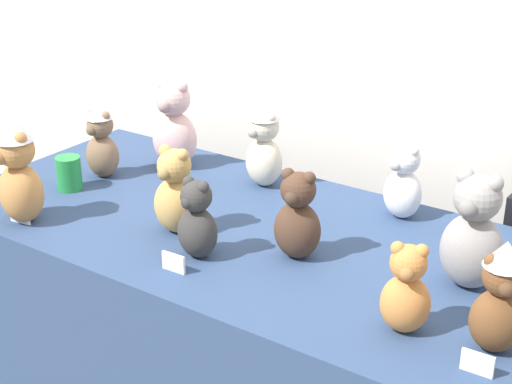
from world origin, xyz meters
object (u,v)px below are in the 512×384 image
at_px(display_table, 256,340).
at_px(teddy_bear_cocoa, 297,217).
at_px(teddy_bear_blush, 174,127).
at_px(teddy_bear_cream, 264,144).
at_px(teddy_bear_charcoal, 197,221).
at_px(teddy_bear_honey, 175,193).
at_px(teddy_bear_caramel, 18,171).
at_px(teddy_bear_ash, 473,234).
at_px(teddy_bear_mocha, 101,140).
at_px(teddy_bear_ginger, 406,291).
at_px(party_cup_green, 69,173).
at_px(teddy_bear_chestnut, 500,298).
at_px(teddy_bear_snow, 403,183).

height_order(display_table, teddy_bear_cocoa, teddy_bear_cocoa).
height_order(teddy_bear_blush, teddy_bear_cream, teddy_bear_blush).
bearing_deg(display_table, teddy_bear_charcoal, -100.20).
bearing_deg(teddy_bear_honey, teddy_bear_caramel, -154.93).
height_order(display_table, teddy_bear_ash, teddy_bear_ash).
bearing_deg(teddy_bear_mocha, teddy_bear_cocoa, -6.82).
bearing_deg(display_table, teddy_bear_honey, -144.21).
height_order(teddy_bear_ginger, teddy_bear_charcoal, teddy_bear_charcoal).
xyz_separation_m(teddy_bear_mocha, party_cup_green, (-0.01, -0.14, -0.07)).
relative_size(teddy_bear_blush, teddy_bear_ash, 1.00).
bearing_deg(teddy_bear_ash, display_table, -172.72).
relative_size(teddy_bear_cream, teddy_bear_charcoal, 1.28).
bearing_deg(teddy_bear_chestnut, teddy_bear_honey, 146.09).
xyz_separation_m(teddy_bear_ash, teddy_bear_ginger, (-0.05, -0.28, -0.04)).
relative_size(display_table, party_cup_green, 17.50).
bearing_deg(teddy_bear_honey, teddy_bear_snow, 41.91).
bearing_deg(teddy_bear_caramel, teddy_bear_mocha, 109.26).
relative_size(teddy_bear_honey, teddy_bear_charcoal, 1.14).
relative_size(display_table, teddy_bear_ash, 6.24).
bearing_deg(teddy_bear_cream, teddy_bear_snow, 20.44).
height_order(teddy_bear_mocha, party_cup_green, teddy_bear_mocha).
distance_m(teddy_bear_ash, teddy_bear_snow, 0.42).
xyz_separation_m(teddy_bear_cocoa, teddy_bear_cream, (-0.35, 0.36, 0.02)).
bearing_deg(party_cup_green, teddy_bear_honey, -5.05).
relative_size(teddy_bear_mocha, teddy_bear_caramel, 0.81).
height_order(teddy_bear_chestnut, party_cup_green, teddy_bear_chestnut).
distance_m(teddy_bear_blush, teddy_bear_caramel, 0.60).
height_order(teddy_bear_cocoa, teddy_bear_caramel, teddy_bear_caramel).
bearing_deg(teddy_bear_blush, teddy_bear_mocha, -129.97).
xyz_separation_m(display_table, teddy_bear_snow, (0.30, 0.32, 0.48)).
distance_m(teddy_bear_blush, teddy_bear_mocha, 0.25).
distance_m(teddy_bear_ash, teddy_bear_caramel, 1.27).
bearing_deg(party_cup_green, teddy_bear_snow, 22.96).
bearing_deg(teddy_bear_blush, teddy_bear_charcoal, -51.66).
distance_m(display_table, teddy_bear_ash, 0.81).
bearing_deg(teddy_bear_honey, teddy_bear_ash, 11.27).
xyz_separation_m(teddy_bear_blush, party_cup_green, (-0.15, -0.35, -0.09)).
bearing_deg(teddy_bear_mocha, teddy_bear_snow, 17.17).
distance_m(teddy_bear_chestnut, teddy_bear_cocoa, 0.59).
distance_m(teddy_bear_cocoa, teddy_bear_cream, 0.51).
xyz_separation_m(display_table, party_cup_green, (-0.67, -0.09, 0.43)).
bearing_deg(teddy_bear_honey, teddy_bear_cream, 87.11).
height_order(teddy_bear_ginger, teddy_bear_caramel, teddy_bear_caramel).
distance_m(teddy_bear_honey, teddy_bear_mocha, 0.51).
bearing_deg(teddy_bear_caramel, teddy_bear_honey, 36.97).
distance_m(teddy_bear_ash, teddy_bear_mocha, 1.27).
distance_m(display_table, teddy_bear_blush, 0.78).
bearing_deg(teddy_bear_cocoa, teddy_bear_caramel, -169.76).
distance_m(display_table, teddy_bear_charcoal, 0.53).
bearing_deg(teddy_bear_ash, party_cup_green, -170.65).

